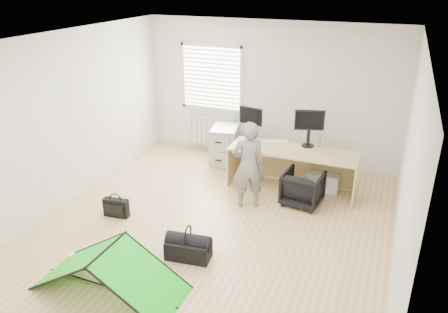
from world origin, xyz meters
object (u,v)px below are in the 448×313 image
at_px(storage_crate, 324,180).
at_px(desk, 292,170).
at_px(laptop_bag, 116,208).
at_px(monitor_left, 251,127).
at_px(thermos, 319,140).
at_px(kite, 109,269).
at_px(monitor_right, 309,133).
at_px(duffel_bag, 188,249).
at_px(office_chair, 303,188).
at_px(person, 248,165).
at_px(filing_cabinet, 225,145).

bearing_deg(storage_crate, desk, -152.43).
bearing_deg(laptop_bag, monitor_left, 49.04).
height_order(thermos, kite, thermos).
xyz_separation_m(monitor_right, duffel_bag, (-0.96, -2.71, -0.84)).
height_order(desk, thermos, thermos).
relative_size(office_chair, kite, 0.34).
relative_size(desk, office_chair, 3.51).
relative_size(monitor_left, duffel_bag, 0.76).
distance_m(storage_crate, laptop_bag, 3.52).
relative_size(desk, person, 1.51).
xyz_separation_m(person, laptop_bag, (-1.76, -1.08, -0.56)).
xyz_separation_m(office_chair, kite, (-1.64, -2.91, 0.00)).
distance_m(office_chair, laptop_bag, 2.95).
distance_m(storage_crate, duffel_bag, 2.99).
bearing_deg(thermos, duffel_bag, -112.61).
distance_m(monitor_right, kite, 3.99).
xyz_separation_m(desk, duffel_bag, (-0.77, -2.42, -0.24)).
bearing_deg(office_chair, person, 32.66).
height_order(desk, storage_crate, desk).
relative_size(kite, duffel_bag, 3.11).
bearing_deg(filing_cabinet, person, -67.62).
distance_m(monitor_left, storage_crate, 1.58).
bearing_deg(filing_cabinet, duffel_bag, -88.45).
bearing_deg(office_chair, thermos, -89.86).
height_order(filing_cabinet, thermos, thermos).
bearing_deg(monitor_left, desk, -5.87).
xyz_separation_m(desk, person, (-0.52, -0.80, 0.34)).
relative_size(thermos, duffel_bag, 0.43).
relative_size(monitor_left, person, 0.31).
height_order(person, kite, person).
distance_m(filing_cabinet, monitor_left, 0.92).
xyz_separation_m(desk, monitor_right, (0.18, 0.29, 0.60)).
relative_size(person, kite, 0.79).
relative_size(filing_cabinet, monitor_right, 1.50).
relative_size(office_chair, storage_crate, 1.15).
distance_m(monitor_right, thermos, 0.22).
bearing_deg(kite, duffel_bag, 57.32).
bearing_deg(person, monitor_left, -101.76).
bearing_deg(office_chair, kite, 67.18).
bearing_deg(monitor_right, office_chair, -98.55).
distance_m(monitor_left, monitor_right, 1.03).
bearing_deg(filing_cabinet, laptop_bag, -118.98).
bearing_deg(filing_cabinet, storage_crate, -22.08).
bearing_deg(person, desk, -151.50).
height_order(filing_cabinet, laptop_bag, filing_cabinet).
relative_size(desk, storage_crate, 4.04).
relative_size(filing_cabinet, monitor_left, 1.68).
xyz_separation_m(filing_cabinet, monitor_left, (0.64, -0.34, 0.57)).
bearing_deg(desk, laptop_bag, -140.89).
bearing_deg(duffel_bag, office_chair, 55.34).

